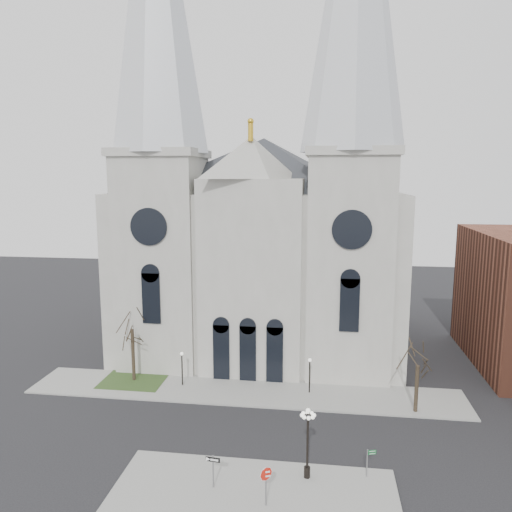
# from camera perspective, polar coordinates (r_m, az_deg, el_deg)

# --- Properties ---
(ground) EXTENTS (160.00, 160.00, 0.00)m
(ground) POSITION_cam_1_polar(r_m,az_deg,el_deg) (38.23, -4.23, -22.06)
(ground) COLOR black
(ground) RESTS_ON ground
(sidewalk_near) EXTENTS (18.00, 10.00, 0.14)m
(sidewalk_near) POSITION_cam_1_polar(r_m,az_deg,el_deg) (33.64, -0.61, -26.77)
(sidewalk_near) COLOR gray
(sidewalk_near) RESTS_ON ground
(sidewalk_far) EXTENTS (40.00, 6.00, 0.14)m
(sidewalk_far) POSITION_cam_1_polar(r_m,az_deg,el_deg) (47.77, -1.39, -15.22)
(sidewalk_far) COLOR gray
(sidewalk_far) RESTS_ON ground
(grass_patch) EXTENTS (6.00, 5.00, 0.18)m
(grass_patch) POSITION_cam_1_polar(r_m,az_deg,el_deg) (51.42, -13.75, -13.64)
(grass_patch) COLOR #2B481F
(grass_patch) RESTS_ON ground
(cathedral) EXTENTS (33.00, 26.66, 54.00)m
(cathedral) POSITION_cam_1_polar(r_m,az_deg,el_deg) (55.24, 0.52, 7.82)
(cathedral) COLOR #A1A096
(cathedral) RESTS_ON ground
(tree_left) EXTENTS (3.20, 3.20, 7.50)m
(tree_left) POSITION_cam_1_polar(r_m,az_deg,el_deg) (49.57, -14.00, -7.77)
(tree_left) COLOR black
(tree_left) RESTS_ON ground
(tree_right) EXTENTS (3.20, 3.20, 6.00)m
(tree_right) POSITION_cam_1_polar(r_m,az_deg,el_deg) (44.44, 18.02, -11.48)
(tree_right) COLOR black
(tree_right) RESTS_ON ground
(ped_lamp_left) EXTENTS (0.32, 0.32, 3.26)m
(ped_lamp_left) POSITION_cam_1_polar(r_m,az_deg,el_deg) (48.59, -8.46, -11.99)
(ped_lamp_left) COLOR black
(ped_lamp_left) RESTS_ON sidewalk_far
(ped_lamp_right) EXTENTS (0.32, 0.32, 3.26)m
(ped_lamp_right) POSITION_cam_1_polar(r_m,az_deg,el_deg) (46.83, 6.15, -12.78)
(ped_lamp_right) COLOR black
(ped_lamp_right) RESTS_ON sidewalk_far
(stop_sign) EXTENTS (0.87, 0.33, 2.53)m
(stop_sign) POSITION_cam_1_polar(r_m,az_deg,el_deg) (32.66, 1.14, -24.01)
(stop_sign) COLOR slate
(stop_sign) RESTS_ON sidewalk_near
(globe_lamp) EXTENTS (1.17, 1.17, 4.85)m
(globe_lamp) POSITION_cam_1_polar(r_m,az_deg,el_deg) (34.58, 5.92, -19.61)
(globe_lamp) COLOR black
(globe_lamp) RESTS_ON sidewalk_near
(one_way_sign) EXTENTS (0.95, 0.15, 2.18)m
(one_way_sign) POSITION_cam_1_polar(r_m,az_deg,el_deg) (34.42, -4.93, -22.78)
(one_way_sign) COLOR slate
(one_way_sign) RESTS_ON sidewalk_near
(street_name_sign) EXTENTS (0.61, 0.22, 1.95)m
(street_name_sign) POSITION_cam_1_polar(r_m,az_deg,el_deg) (36.20, 12.72, -21.81)
(street_name_sign) COLOR slate
(street_name_sign) RESTS_ON sidewalk_near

